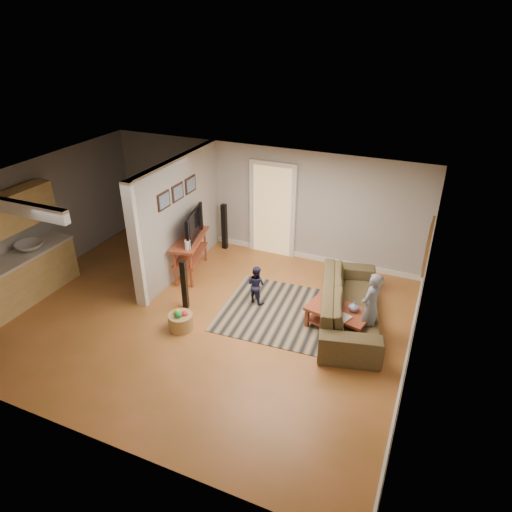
# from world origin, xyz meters

# --- Properties ---
(ground) EXTENTS (7.50, 7.50, 0.00)m
(ground) POSITION_xyz_m (0.00, 0.00, 0.00)
(ground) COLOR brown
(ground) RESTS_ON ground
(room_shell) EXTENTS (7.54, 6.02, 2.52)m
(room_shell) POSITION_xyz_m (-1.07, 0.43, 1.46)
(room_shell) COLOR #A1A09B
(room_shell) RESTS_ON ground
(area_rug) EXTENTS (2.93, 2.22, 0.01)m
(area_rug) POSITION_xyz_m (1.66, 0.74, 0.01)
(area_rug) COLOR black
(area_rug) RESTS_ON ground
(sofa) EXTENTS (1.61, 2.78, 0.76)m
(sofa) POSITION_xyz_m (2.60, 0.93, 0.00)
(sofa) COLOR #4A3D25
(sofa) RESTS_ON ground
(coffee_table) EXTENTS (1.20, 0.85, 0.64)m
(coffee_table) POSITION_xyz_m (2.49, 0.63, 0.33)
(coffee_table) COLOR maroon
(coffee_table) RESTS_ON ground
(tv_console) EXTENTS (0.82, 1.42, 1.15)m
(tv_console) POSITION_xyz_m (-0.93, 1.35, 0.76)
(tv_console) COLOR maroon
(tv_console) RESTS_ON ground
(speaker_left) EXTENTS (0.12, 0.12, 1.01)m
(speaker_left) POSITION_xyz_m (-0.38, 0.15, 0.51)
(speaker_left) COLOR black
(speaker_left) RESTS_ON ground
(speaker_right) EXTENTS (0.11, 0.11, 1.12)m
(speaker_right) POSITION_xyz_m (-0.82, 2.70, 0.56)
(speaker_right) COLOR black
(speaker_right) RESTS_ON ground
(toy_basket) EXTENTS (0.45, 0.45, 0.40)m
(toy_basket) POSITION_xyz_m (-0.11, -0.46, 0.16)
(toy_basket) COLOR olive
(toy_basket) RESTS_ON ground
(child) EXTENTS (0.46, 0.55, 1.27)m
(child) POSITION_xyz_m (3.00, 0.62, 0.00)
(child) COLOR gray
(child) RESTS_ON ground
(toddler) EXTENTS (0.45, 0.39, 0.79)m
(toddler) POSITION_xyz_m (0.79, 0.86, 0.00)
(toddler) COLOR #1E203F
(toddler) RESTS_ON ground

